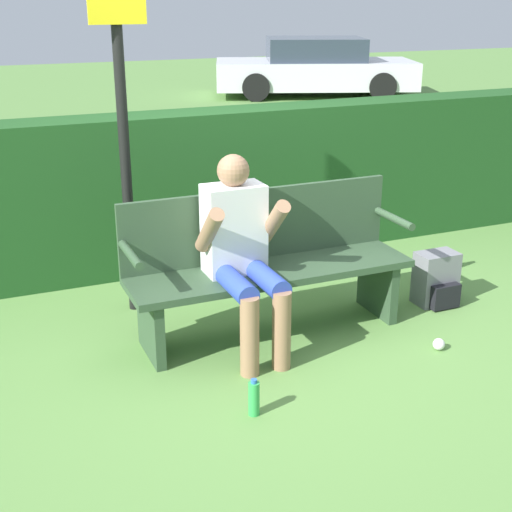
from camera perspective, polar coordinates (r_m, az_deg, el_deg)
name	(u,v)px	position (r m, az deg, el deg)	size (l,w,h in m)	color
ground_plane	(271,333)	(4.65, 1.22, -6.16)	(40.00, 40.00, 0.00)	#5B8942
hedge_back	(196,189)	(5.72, -4.80, 5.39)	(12.00, 0.41, 1.22)	#1E4C1E
park_bench	(267,262)	(4.52, 0.90, -0.52)	(1.82, 0.47, 0.91)	#334C33
person_seated	(242,247)	(4.24, -1.17, 0.70)	(0.50, 0.65, 1.18)	silver
backpack	(437,280)	(5.16, 14.25, -1.86)	(0.29, 0.25, 0.38)	slate
water_bottle	(254,398)	(3.76, -0.17, -11.30)	(0.06, 0.06, 0.21)	green
signpost	(123,125)	(4.69, -10.58, 10.30)	(0.35, 0.09, 2.23)	black
parked_car	(315,68)	(15.82, 4.71, 14.75)	(4.56, 3.17, 1.20)	silver
litter_crumple	(439,344)	(4.56, 14.42, -6.85)	(0.07, 0.07, 0.07)	silver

